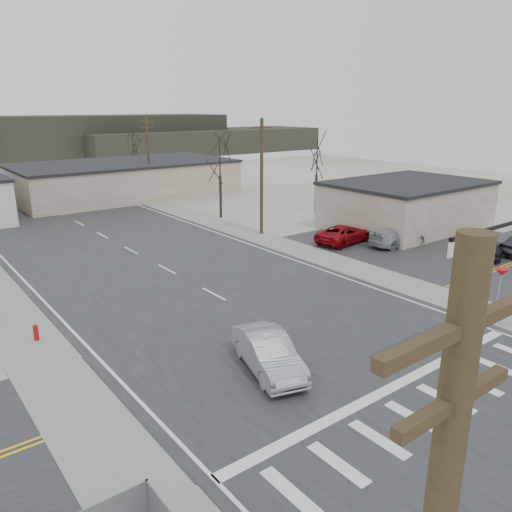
# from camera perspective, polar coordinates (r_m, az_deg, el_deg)

# --- Properties ---
(ground) EXTENTS (140.00, 140.00, 0.00)m
(ground) POSITION_cam_1_polar(r_m,az_deg,el_deg) (24.55, 5.49, -9.78)
(ground) COLOR silver
(ground) RESTS_ON ground
(main_road) EXTENTS (18.00, 110.00, 0.05)m
(main_road) POSITION_cam_1_polar(r_m,az_deg,el_deg) (36.13, -10.88, -1.14)
(main_road) COLOR #252528
(main_road) RESTS_ON ground
(cross_road) EXTENTS (90.00, 10.00, 0.04)m
(cross_road) POSITION_cam_1_polar(r_m,az_deg,el_deg) (24.54, 5.49, -9.74)
(cross_road) COLOR #252528
(cross_road) RESTS_ON ground
(parking_lot) EXTENTS (18.00, 20.00, 0.03)m
(parking_lot) POSITION_cam_1_polar(r_m,az_deg,el_deg) (42.84, 19.83, 0.97)
(parking_lot) COLOR #252528
(parking_lot) RESTS_ON ground
(sidewalk_right) EXTENTS (3.00, 90.00, 0.06)m
(sidewalk_right) POSITION_cam_1_polar(r_m,az_deg,el_deg) (45.53, -1.82, 2.89)
(sidewalk_right) COLOR gray
(sidewalk_right) RESTS_ON ground
(fire_hydrant) EXTENTS (0.24, 0.24, 0.87)m
(fire_hydrant) POSITION_cam_1_polar(r_m,az_deg,el_deg) (26.59, -23.85, -7.99)
(fire_hydrant) COLOR #A50C0C
(fire_hydrant) RESTS_ON ground
(yield_sign) EXTENTS (0.80, 0.80, 2.35)m
(yield_sign) POSITION_cam_1_polar(r_m,az_deg,el_deg) (30.71, 26.24, -1.82)
(yield_sign) COLOR gray
(yield_sign) RESTS_ON ground
(building_right_far) EXTENTS (26.30, 14.30, 4.30)m
(building_right_far) POSITION_cam_1_polar(r_m,az_deg,el_deg) (65.58, -14.77, 8.52)
(building_right_far) COLOR #C8B399
(building_right_far) RESTS_ON ground
(building_lot) EXTENTS (14.30, 10.30, 4.30)m
(building_lot) POSITION_cam_1_polar(r_m,az_deg,el_deg) (48.88, 16.79, 5.70)
(building_lot) COLOR #C8B399
(building_lot) RESTS_ON ground
(upole_right_a) EXTENTS (2.20, 0.30, 10.00)m
(upole_right_a) POSITION_cam_1_polar(r_m,az_deg,el_deg) (43.52, 0.65, 9.21)
(upole_right_a) COLOR #43351F
(upole_right_a) RESTS_ON ground
(upole_right_b) EXTENTS (2.20, 0.30, 10.00)m
(upole_right_b) POSITION_cam_1_polar(r_m,az_deg,el_deg) (62.22, -12.21, 11.12)
(upole_right_b) COLOR #43351F
(upole_right_b) RESTS_ON ground
(tree_right_mid) EXTENTS (3.74, 3.74, 8.33)m
(tree_right_mid) POSITION_cam_1_polar(r_m,az_deg,el_deg) (50.47, -4.16, 11.02)
(tree_right_mid) COLOR #2F261D
(tree_right_mid) RESTS_ON ground
(tree_right_far) EXTENTS (3.52, 3.52, 7.84)m
(tree_right_far) POSITION_cam_1_polar(r_m,az_deg,el_deg) (74.51, -13.85, 12.16)
(tree_right_far) COLOR #2F261D
(tree_right_far) RESTS_ON ground
(tree_lot) EXTENTS (3.52, 3.52, 7.84)m
(tree_lot) POSITION_cam_1_polar(r_m,az_deg,el_deg) (53.36, 6.99, 10.87)
(tree_lot) COLOR #2F261D
(tree_lot) RESTS_ON ground
(hill_center) EXTENTS (80.00, 18.00, 9.00)m
(hill_center) POSITION_cam_1_polar(r_m,az_deg,el_deg) (116.10, -22.94, 12.30)
(hill_center) COLOR #333026
(hill_center) RESTS_ON ground
(hill_right) EXTENTS (60.00, 18.00, 5.50)m
(hill_right) POSITION_cam_1_polar(r_m,az_deg,el_deg) (124.63, -6.04, 12.90)
(hill_right) COLOR #333026
(hill_right) RESTS_ON ground
(sedan_crossing) EXTENTS (3.04, 5.21, 1.62)m
(sedan_crossing) POSITION_cam_1_polar(r_m,az_deg,el_deg) (21.66, 1.41, -10.98)
(sedan_crossing) COLOR gray
(sedan_crossing) RESTS_ON main_road
(car_far_a) EXTENTS (4.15, 6.13, 1.65)m
(car_far_a) POSITION_cam_1_polar(r_m,az_deg,el_deg) (68.97, -19.85, 7.38)
(car_far_a) COLOR black
(car_far_a) RESTS_ON main_road
(car_parked_red) EXTENTS (5.67, 3.12, 1.50)m
(car_parked_red) POSITION_cam_1_polar(r_m,az_deg,el_deg) (41.95, 10.04, 2.49)
(car_parked_red) COLOR maroon
(car_parked_red) RESTS_ON parking_lot
(car_parked_dark_a) EXTENTS (4.31, 3.02, 1.36)m
(car_parked_dark_a) POSITION_cam_1_polar(r_m,az_deg,el_deg) (41.19, 25.32, 0.75)
(car_parked_dark_a) COLOR black
(car_parked_dark_a) RESTS_ON parking_lot
(car_parked_silver) EXTENTS (5.36, 2.66, 1.50)m
(car_parked_silver) POSITION_cam_1_polar(r_m,az_deg,el_deg) (42.07, 15.87, 2.14)
(car_parked_silver) COLOR #94999E
(car_parked_silver) RESTS_ON parking_lot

